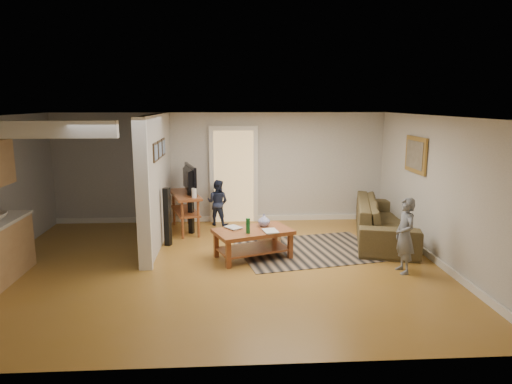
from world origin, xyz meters
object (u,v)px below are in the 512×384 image
coffee_table (254,236)px  speaker_left (167,217)px  sofa (384,239)px  child (403,272)px  toy_basket (269,233)px  toddler (218,225)px  tv_console (186,197)px  speaker_right (191,211)px

coffee_table → speaker_left: speaker_left is taller
sofa → child: size_ratio=2.21×
coffee_table → toy_basket: coffee_table is taller
toddler → tv_console: bearing=56.5°
tv_console → sofa: bearing=-27.6°
toy_basket → toddler: bearing=128.0°
sofa → toy_basket: size_ratio=5.84×
tv_console → toy_basket: size_ratio=2.97×
sofa → speaker_left: bearing=106.4°
speaker_right → sofa: bearing=12.3°
speaker_left → toy_basket: (1.97, 0.11, -0.39)m
speaker_right → toy_basket: speaker_right is taller
coffee_table → toy_basket: 1.02m
tv_console → child: bearing=-50.9°
tv_console → child: 4.65m
child → toddler: size_ratio=1.20×
coffee_table → tv_console: (-1.35, 1.81, 0.34)m
tv_console → speaker_left: (-0.27, -1.00, -0.18)m
sofa → child: child is taller
tv_console → child: (3.73, -2.67, -0.75)m
speaker_left → toy_basket: 2.01m
sofa → speaker_right: bearing=94.8°
toddler → speaker_left: bearing=79.7°
speaker_right → coffee_table: bearing=-30.5°
tv_console → speaker_left: speaker_left is taller
sofa → coffee_table: 2.87m
coffee_table → speaker_left: 1.81m
child → toddler: 4.38m
sofa → speaker_left: 4.34m
speaker_left → toddler: bearing=78.6°
toddler → child: bearing=157.0°
tv_console → toy_basket: (1.71, -0.89, -0.57)m
speaker_right → child: (3.61, -2.48, -0.49)m
speaker_right → child: speaker_right is taller
coffee_table → toddler: 2.39m
toy_basket → speaker_left: bearing=-176.8°
speaker_left → speaker_right: bearing=85.9°
speaker_left → toy_basket: bearing=24.6°
coffee_table → speaker_left: size_ratio=1.33×
tv_console → child: tv_console is taller
tv_console → toddler: 1.10m
coffee_table → speaker_right: size_ratio=1.54×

